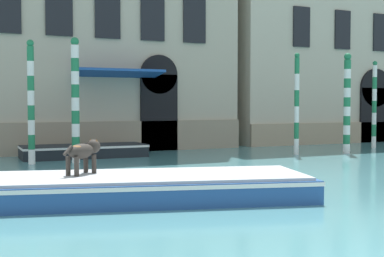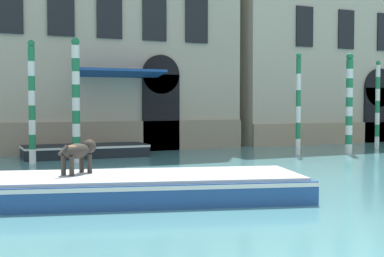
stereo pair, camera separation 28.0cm
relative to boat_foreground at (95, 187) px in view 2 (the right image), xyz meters
The scene contains 10 objects.
palazzo_left 15.44m from the boat_foreground, 76.69° to the left, with size 12.31×7.40×13.36m.
palazzo_right 23.35m from the boat_foreground, 37.28° to the left, with size 15.81×6.13×12.35m.
boat_foreground is the anchor object (origin of this frame).
dog_on_deck 0.86m from the boat_foreground, 122.79° to the left, with size 0.93×0.76×0.74m.
boat_moored_near_palazzo 9.32m from the boat_foreground, 78.59° to the left, with size 4.66×1.78×0.48m.
mooring_pole_0 11.89m from the boat_foreground, 34.13° to the left, with size 0.20×0.20×4.03m.
mooring_pole_1 13.65m from the boat_foreground, 27.63° to the left, with size 0.29×0.29×4.08m.
mooring_pole_2 7.89m from the boat_foreground, 92.07° to the left, with size 0.24×0.24×4.17m.
mooring_pole_3 7.76m from the boat_foreground, 81.15° to the left, with size 0.28×0.28×4.29m.
mooring_pole_4 16.83m from the boat_foreground, 27.54° to the left, with size 0.21×0.21×3.96m.
Camera 2 is at (-6.15, -4.04, 2.04)m, focal length 50.00 mm.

